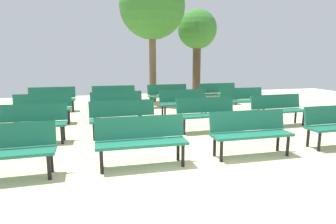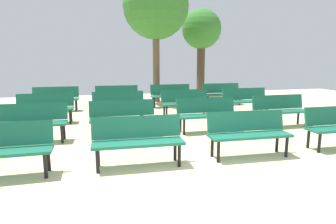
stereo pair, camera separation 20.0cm
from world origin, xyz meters
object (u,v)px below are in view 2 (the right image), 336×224
(bench_r0_c2, at_px, (248,131))
(bench_r2_c1, at_px, (119,104))
(bench_r1_c0, at_px, (30,120))
(bench_r2_c2, at_px, (185,101))
(bench_r0_c1, at_px, (138,138))
(bench_r1_c1, at_px, (123,116))
(bench_r1_c2, at_px, (207,112))
(bench_r2_c0, at_px, (45,106))
(bench_r3_c1, at_px, (117,96))
(bench_r3_c3, at_px, (222,93))
(tree_0, at_px, (156,7))
(bench_r1_c3, at_px, (280,109))
(tree_1, at_px, (202,31))
(bench_r2_c3, at_px, (245,99))
(bench_r3_c0, at_px, (56,97))
(bench_r3_c2, at_px, (171,94))

(bench_r0_c2, height_order, bench_r2_c1, same)
(bench_r1_c0, bearing_deg, bench_r2_c2, 26.95)
(bench_r0_c1, xyz_separation_m, bench_r1_c1, (-0.10, 2.06, 0.00))
(bench_r1_c2, bearing_deg, bench_r2_c0, 154.58)
(bench_r3_c1, bearing_deg, bench_r2_c0, -135.73)
(bench_r3_c3, distance_m, tree_0, 4.57)
(bench_r0_c1, bearing_deg, bench_r2_c1, 92.42)
(bench_r0_c1, height_order, bench_r1_c3, same)
(bench_r3_c3, distance_m, tree_1, 3.87)
(bench_r0_c1, distance_m, bench_r2_c2, 4.55)
(bench_r2_c0, xyz_separation_m, bench_r2_c2, (4.31, 0.04, 0.00))
(bench_r1_c0, distance_m, bench_r2_c3, 6.77)
(bench_r0_c2, height_order, bench_r3_c1, same)
(bench_r3_c0, distance_m, bench_r3_c2, 4.30)
(bench_r2_c1, height_order, tree_0, tree_0)
(bench_r2_c2, xyz_separation_m, bench_r2_c3, (2.17, -0.00, 0.00))
(bench_r3_c1, bearing_deg, tree_1, 34.02)
(bench_r2_c3, relative_size, bench_r3_c2, 1.00)
(bench_r0_c1, xyz_separation_m, bench_r2_c1, (-0.07, 4.04, 0.00))
(bench_r2_c0, bearing_deg, bench_r3_c1, 43.01)
(bench_r0_c1, bearing_deg, bench_r3_c1, 91.48)
(bench_r2_c2, bearing_deg, bench_r2_c0, 179.60)
(bench_r3_c2, distance_m, bench_r3_c3, 2.17)
(bench_r0_c1, relative_size, tree_1, 0.38)
(bench_r3_c1, bearing_deg, bench_r1_c0, -117.06)
(bench_r1_c3, bearing_deg, bench_r1_c0, 178.98)
(bench_r0_c1, xyz_separation_m, tree_1, (4.34, 8.80, 2.69))
(bench_r0_c2, xyz_separation_m, bench_r2_c1, (-2.22, 4.04, 0.00))
(bench_r0_c1, relative_size, tree_0, 0.29)
(bench_r1_c2, relative_size, bench_r2_c0, 1.00)
(bench_r1_c0, bearing_deg, bench_r1_c2, 1.78)
(bench_r3_c0, xyz_separation_m, tree_1, (6.54, 2.75, 2.69))
(bench_r0_c1, height_order, bench_r1_c1, same)
(bench_r1_c3, relative_size, bench_r3_c2, 1.01)
(bench_r1_c2, distance_m, bench_r3_c1, 4.52)
(bench_r0_c2, distance_m, bench_r2_c1, 4.61)
(tree_0, bearing_deg, bench_r2_c1, -118.42)
(bench_r1_c0, height_order, bench_r2_c3, same)
(tree_1, bearing_deg, bench_r0_c2, -103.97)
(bench_r0_c2, bearing_deg, bench_r2_c3, 63.70)
(bench_r0_c1, bearing_deg, tree_1, 65.18)
(tree_0, bearing_deg, bench_r1_c0, -125.99)
(bench_r3_c2, bearing_deg, bench_r2_c1, -137.19)
(bench_r0_c2, height_order, bench_r3_c0, same)
(bench_r1_c2, distance_m, bench_r2_c0, 4.72)
(bench_r0_c2, bearing_deg, bench_r1_c0, 156.64)
(bench_r1_c1, xyz_separation_m, bench_r1_c2, (2.18, -0.05, 0.00))
(bench_r1_c2, relative_size, bench_r3_c0, 1.00)
(bench_r1_c2, xyz_separation_m, bench_r3_c3, (2.19, 4.00, 0.00))
(bench_r2_c3, height_order, tree_0, tree_0)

